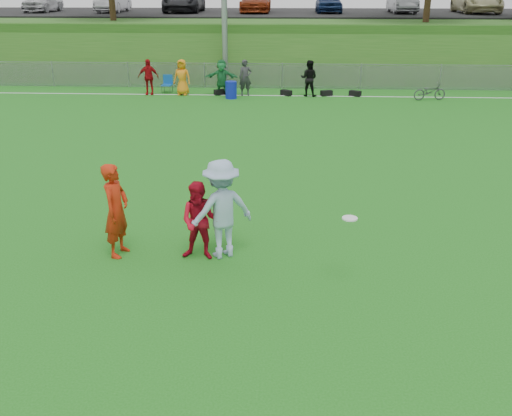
# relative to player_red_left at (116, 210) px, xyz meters

# --- Properties ---
(ground) EXTENTS (120.00, 120.00, 0.00)m
(ground) POSITION_rel_player_red_left_xyz_m (3.10, -0.68, -0.97)
(ground) COLOR #1B6615
(ground) RESTS_ON ground
(sideline_far) EXTENTS (60.00, 0.10, 0.01)m
(sideline_far) POSITION_rel_player_red_left_xyz_m (3.10, 17.32, -0.96)
(sideline_far) COLOR white
(sideline_far) RESTS_ON ground
(fence) EXTENTS (58.00, 0.06, 1.30)m
(fence) POSITION_rel_player_red_left_xyz_m (3.10, 19.32, -0.32)
(fence) COLOR gray
(fence) RESTS_ON ground
(berm) EXTENTS (120.00, 18.00, 3.00)m
(berm) POSITION_rel_player_red_left_xyz_m (3.10, 30.32, 0.53)
(berm) COLOR #255919
(berm) RESTS_ON ground
(parking_lot) EXTENTS (120.00, 12.00, 0.10)m
(parking_lot) POSITION_rel_player_red_left_xyz_m (3.10, 32.32, 2.08)
(parking_lot) COLOR black
(parking_lot) RESTS_ON berm
(car_row) EXTENTS (32.04, 5.18, 1.44)m
(car_row) POSITION_rel_player_red_left_xyz_m (1.94, 31.32, 2.85)
(car_row) COLOR silver
(car_row) RESTS_ON parking_lot
(spectator_row) EXTENTS (8.74, 0.83, 1.69)m
(spectator_row) POSITION_rel_player_red_left_xyz_m (0.28, 17.32, -0.12)
(spectator_row) COLOR #A50B11
(spectator_row) RESTS_ON ground
(gear_bags) EXTENTS (7.17, 0.57, 0.26)m
(gear_bags) POSITION_rel_player_red_left_xyz_m (3.84, 17.42, -0.84)
(gear_bags) COLOR black
(gear_bags) RESTS_ON ground
(player_red_left) EXTENTS (0.58, 0.78, 1.93)m
(player_red_left) POSITION_rel_player_red_left_xyz_m (0.00, 0.00, 0.00)
(player_red_left) COLOR #B8240C
(player_red_left) RESTS_ON ground
(player_red_center) EXTENTS (0.84, 0.69, 1.61)m
(player_red_center) POSITION_rel_player_red_left_xyz_m (1.69, -0.09, -0.16)
(player_red_center) COLOR #AE0C1F
(player_red_center) RESTS_ON ground
(player_blue) EXTENTS (1.51, 1.30, 2.03)m
(player_blue) POSITION_rel_player_red_left_xyz_m (2.10, 0.06, 0.05)
(player_blue) COLOR #97B3D2
(player_blue) RESTS_ON ground
(frisbee) EXTENTS (0.28, 0.28, 0.03)m
(frisbee) POSITION_rel_player_red_left_xyz_m (4.50, -0.99, 0.35)
(frisbee) COLOR white
(frisbee) RESTS_ON ground
(recycling_bin) EXTENTS (0.59, 0.59, 0.80)m
(recycling_bin) POSITION_rel_player_red_left_xyz_m (0.73, 16.52, -0.57)
(recycling_bin) COLOR #0F1FAB
(recycling_bin) RESTS_ON ground
(camp_chair) EXTENTS (0.52, 0.53, 0.86)m
(camp_chair) POSITION_rel_player_red_left_xyz_m (-2.57, 17.81, -0.71)
(camp_chair) COLOR #0F52AC
(camp_chair) RESTS_ON ground
(bicycle) EXTENTS (1.58, 0.79, 0.80)m
(bicycle) POSITION_rel_player_red_left_xyz_m (9.99, 16.63, -0.57)
(bicycle) COLOR #313134
(bicycle) RESTS_ON ground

